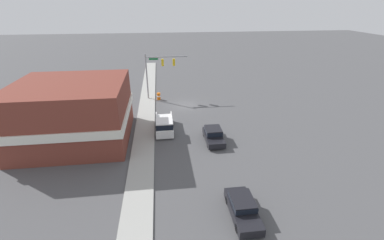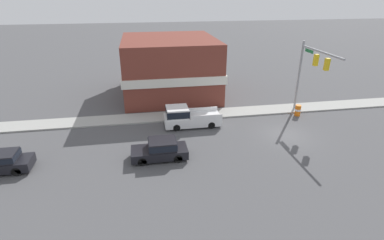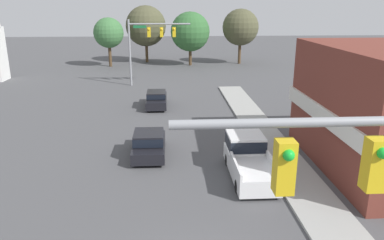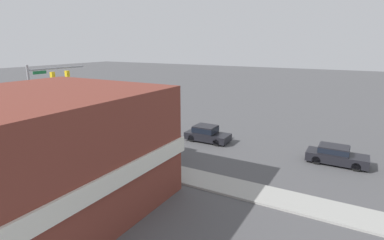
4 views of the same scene
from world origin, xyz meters
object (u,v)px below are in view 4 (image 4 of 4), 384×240
car_lead (207,133)px  pickup_truck_parked (148,143)px  car_second_ahead (336,155)px  construction_barrel (54,130)px

car_lead → pickup_truck_parked: 6.12m
car_lead → car_second_ahead: size_ratio=0.96×
pickup_truck_parked → construction_barrel: 11.49m
car_lead → car_second_ahead: bearing=89.4°
construction_barrel → pickup_truck_parked: bearing=93.1°
car_second_ahead → pickup_truck_parked: size_ratio=0.85×
car_second_ahead → construction_barrel: size_ratio=3.98×
car_lead → construction_barrel: 15.53m
car_lead → car_second_ahead: (0.11, 11.24, -0.04)m
car_lead → pickup_truck_parked: size_ratio=0.81×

